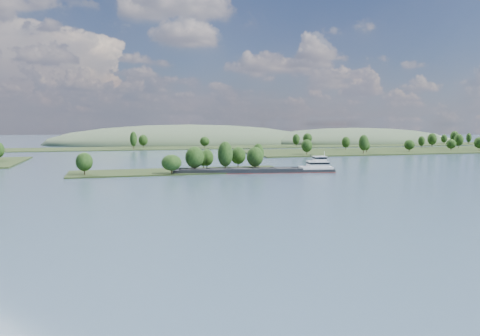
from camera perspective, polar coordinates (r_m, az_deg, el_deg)
name	(u,v)px	position (r m, az deg, el deg)	size (l,w,h in m)	color
ground	(207,189)	(161.92, -4.05, -2.57)	(1800.00, 1800.00, 0.00)	#34455A
tree_island	(195,163)	(220.20, -5.55, 0.57)	(100.00, 31.94, 15.13)	black
right_bank	(430,149)	(429.60, 22.17, 2.13)	(320.00, 90.00, 15.47)	black
back_shoreline	(153,148)	(439.21, -10.56, 2.46)	(900.00, 60.00, 16.70)	black
hill_east	(356,143)	(586.12, 13.93, 3.03)	(260.00, 140.00, 36.00)	#394B33
hill_west	(189,143)	(545.37, -6.27, 2.99)	(320.00, 160.00, 44.00)	#394B33
cargo_barge	(266,170)	(216.77, 3.21, -0.21)	(75.21, 20.19, 10.11)	black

